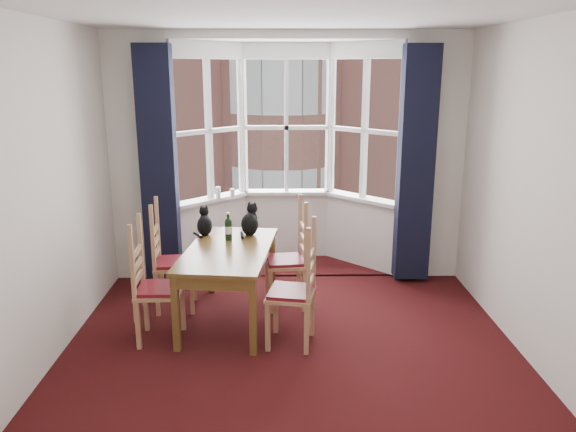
{
  "coord_description": "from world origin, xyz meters",
  "views": [
    {
      "loc": [
        -0.11,
        -4.05,
        2.41
      ],
      "look_at": [
        -0.02,
        1.05,
        1.05
      ],
      "focal_mm": 35.0,
      "sensor_mm": 36.0,
      "label": 1
    }
  ],
  "objects_px": {
    "dining_table": "(229,257)",
    "chair_right_far": "(294,262)",
    "cat_left": "(205,224)",
    "chair_left_far": "(166,265)",
    "chair_right_near": "(301,295)",
    "cat_right": "(250,222)",
    "wine_bottle": "(228,228)",
    "candle_short": "(232,193)",
    "candle_tall": "(218,192)",
    "chair_left_near": "(149,291)"
  },
  "relations": [
    {
      "from": "chair_left_far",
      "to": "candle_tall",
      "type": "bearing_deg",
      "value": 72.01
    },
    {
      "from": "cat_right",
      "to": "wine_bottle",
      "type": "bearing_deg",
      "value": -137.68
    },
    {
      "from": "chair_left_far",
      "to": "candle_tall",
      "type": "height_order",
      "value": "candle_tall"
    },
    {
      "from": "dining_table",
      "to": "candle_tall",
      "type": "distance_m",
      "value": 1.6
    },
    {
      "from": "dining_table",
      "to": "chair_right_far",
      "type": "bearing_deg",
      "value": 28.22
    },
    {
      "from": "cat_right",
      "to": "candle_tall",
      "type": "xyz_separation_m",
      "value": [
        -0.44,
        1.1,
        0.07
      ]
    },
    {
      "from": "chair_right_far",
      "to": "cat_right",
      "type": "bearing_deg",
      "value": 165.88
    },
    {
      "from": "chair_right_far",
      "to": "cat_left",
      "type": "relative_size",
      "value": 3.02
    },
    {
      "from": "candle_tall",
      "to": "cat_right",
      "type": "bearing_deg",
      "value": -68.27
    },
    {
      "from": "chair_right_near",
      "to": "dining_table",
      "type": "bearing_deg",
      "value": 142.27
    },
    {
      "from": "dining_table",
      "to": "chair_right_near",
      "type": "relative_size",
      "value": 1.65
    },
    {
      "from": "chair_right_far",
      "to": "cat_right",
      "type": "relative_size",
      "value": 2.68
    },
    {
      "from": "candle_tall",
      "to": "candle_short",
      "type": "xyz_separation_m",
      "value": [
        0.17,
        0.03,
        -0.02
      ]
    },
    {
      "from": "chair_left_far",
      "to": "cat_right",
      "type": "relative_size",
      "value": 2.68
    },
    {
      "from": "chair_right_near",
      "to": "cat_right",
      "type": "xyz_separation_m",
      "value": [
        -0.49,
        0.98,
        0.39
      ]
    },
    {
      "from": "chair_left_near",
      "to": "cat_right",
      "type": "relative_size",
      "value": 2.68
    },
    {
      "from": "chair_left_near",
      "to": "cat_left",
      "type": "relative_size",
      "value": 3.02
    },
    {
      "from": "dining_table",
      "to": "candle_tall",
      "type": "height_order",
      "value": "candle_tall"
    },
    {
      "from": "wine_bottle",
      "to": "candle_short",
      "type": "distance_m",
      "value": 1.32
    },
    {
      "from": "dining_table",
      "to": "candle_tall",
      "type": "relative_size",
      "value": 11.1
    },
    {
      "from": "chair_right_near",
      "to": "chair_right_far",
      "type": "xyz_separation_m",
      "value": [
        -0.04,
        0.86,
        0.0
      ]
    },
    {
      "from": "dining_table",
      "to": "candle_short",
      "type": "bearing_deg",
      "value": 92.89
    },
    {
      "from": "cat_right",
      "to": "candle_tall",
      "type": "distance_m",
      "value": 1.18
    },
    {
      "from": "chair_right_far",
      "to": "candle_short",
      "type": "height_order",
      "value": "candle_short"
    },
    {
      "from": "candle_short",
      "to": "candle_tall",
      "type": "bearing_deg",
      "value": -170.03
    },
    {
      "from": "cat_left",
      "to": "wine_bottle",
      "type": "bearing_deg",
      "value": -35.83
    },
    {
      "from": "chair_left_far",
      "to": "chair_right_far",
      "type": "height_order",
      "value": "same"
    },
    {
      "from": "chair_right_near",
      "to": "cat_left",
      "type": "relative_size",
      "value": 3.02
    },
    {
      "from": "dining_table",
      "to": "cat_left",
      "type": "xyz_separation_m",
      "value": [
        -0.28,
        0.46,
        0.2
      ]
    },
    {
      "from": "cat_left",
      "to": "dining_table",
      "type": "bearing_deg",
      "value": -58.44
    },
    {
      "from": "chair_left_far",
      "to": "chair_left_near",
      "type": "bearing_deg",
      "value": -91.51
    },
    {
      "from": "dining_table",
      "to": "chair_left_far",
      "type": "distance_m",
      "value": 0.74
    },
    {
      "from": "chair_right_near",
      "to": "wine_bottle",
      "type": "xyz_separation_m",
      "value": [
        -0.69,
        0.79,
        0.39
      ]
    },
    {
      "from": "dining_table",
      "to": "candle_short",
      "type": "height_order",
      "value": "candle_short"
    },
    {
      "from": "chair_left_far",
      "to": "cat_right",
      "type": "distance_m",
      "value": 0.95
    },
    {
      "from": "dining_table",
      "to": "chair_left_near",
      "type": "relative_size",
      "value": 1.65
    },
    {
      "from": "dining_table",
      "to": "chair_right_far",
      "type": "height_order",
      "value": "chair_right_far"
    },
    {
      "from": "dining_table",
      "to": "chair_left_far",
      "type": "xyz_separation_m",
      "value": [
        -0.66,
        0.28,
        -0.18
      ]
    },
    {
      "from": "cat_right",
      "to": "chair_right_far",
      "type": "bearing_deg",
      "value": -14.12
    },
    {
      "from": "chair_left_far",
      "to": "wine_bottle",
      "type": "xyz_separation_m",
      "value": [
        0.64,
        -0.02,
        0.39
      ]
    },
    {
      "from": "dining_table",
      "to": "chair_left_far",
      "type": "bearing_deg",
      "value": 156.85
    },
    {
      "from": "chair_right_near",
      "to": "chair_left_far",
      "type": "bearing_deg",
      "value": 148.96
    },
    {
      "from": "dining_table",
      "to": "cat_left",
      "type": "relative_size",
      "value": 4.99
    },
    {
      "from": "chair_right_near",
      "to": "cat_left",
      "type": "bearing_deg",
      "value": 134.31
    },
    {
      "from": "wine_bottle",
      "to": "candle_short",
      "type": "height_order",
      "value": "wine_bottle"
    },
    {
      "from": "chair_left_far",
      "to": "cat_left",
      "type": "xyz_separation_m",
      "value": [
        0.38,
        0.17,
        0.38
      ]
    },
    {
      "from": "chair_right_far",
      "to": "cat_right",
      "type": "xyz_separation_m",
      "value": [
        -0.45,
        0.11,
        0.39
      ]
    },
    {
      "from": "cat_left",
      "to": "candle_short",
      "type": "distance_m",
      "value": 1.15
    },
    {
      "from": "chair_right_near",
      "to": "cat_left",
      "type": "xyz_separation_m",
      "value": [
        -0.95,
        0.98,
        0.38
      ]
    },
    {
      "from": "chair_right_far",
      "to": "candle_short",
      "type": "relative_size",
      "value": 8.8
    }
  ]
}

